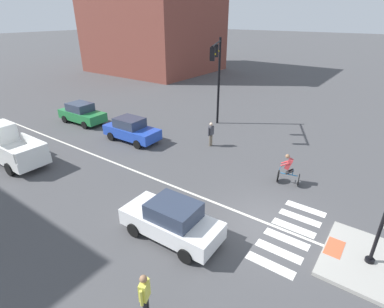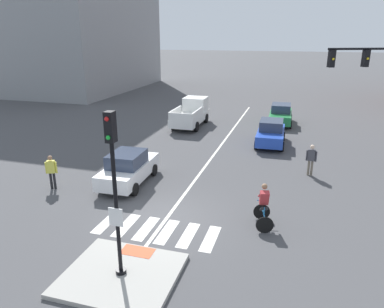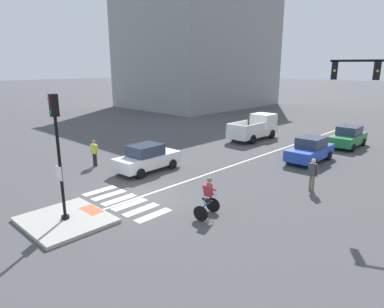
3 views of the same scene
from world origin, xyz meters
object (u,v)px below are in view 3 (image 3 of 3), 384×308
at_px(signal_pole, 58,146).
at_px(pedestrian_waiting_far_side, 313,172).
at_px(pickup_truck_white_westbound_distant, 256,128).
at_px(car_green_eastbound_distant, 348,137).
at_px(car_white_westbound_near, 147,158).
at_px(car_blue_eastbound_far, 310,150).
at_px(cyclist, 208,197).
at_px(pedestrian_at_curb_left, 94,151).

height_order(signal_pole, pedestrian_waiting_far_side, signal_pole).
distance_m(pickup_truck_white_westbound_distant, pedestrian_waiting_far_side, 12.57).
xyz_separation_m(car_green_eastbound_distant, pickup_truck_white_westbound_distant, (-6.87, -2.36, 0.17)).
distance_m(car_green_eastbound_distant, car_white_westbound_near, 16.10).
height_order(car_blue_eastbound_far, pedestrian_waiting_far_side, pedestrian_waiting_far_side).
xyz_separation_m(car_white_westbound_near, car_blue_eastbound_far, (6.15, 8.71, 0.00)).
xyz_separation_m(car_white_westbound_near, cyclist, (6.79, -2.27, 0.06)).
bearing_deg(pickup_truck_white_westbound_distant, car_white_westbound_near, -87.99).
xyz_separation_m(pedestrian_at_curb_left, pedestrian_waiting_far_side, (11.80, 5.29, 0.00)).
distance_m(signal_pole, pickup_truck_white_westbound_distant, 19.51).
xyz_separation_m(car_green_eastbound_distant, cyclist, (0.36, -17.03, 0.06)).
bearing_deg(car_white_westbound_near, car_blue_eastbound_far, 54.76).
xyz_separation_m(car_green_eastbound_distant, pedestrian_waiting_far_side, (2.18, -11.09, 0.17)).
height_order(pickup_truck_white_westbound_distant, cyclist, pickup_truck_white_westbound_distant).
bearing_deg(cyclist, pickup_truck_white_westbound_distant, 116.23).
height_order(car_green_eastbound_distant, cyclist, cyclist).
bearing_deg(car_white_westbound_near, pickup_truck_white_westbound_distant, 92.01).
bearing_deg(pedestrian_waiting_far_side, car_white_westbound_near, -156.94).
bearing_deg(car_blue_eastbound_far, car_white_westbound_near, -125.24).
xyz_separation_m(car_white_westbound_near, pickup_truck_white_westbound_distant, (-0.44, 12.40, 0.17)).
bearing_deg(car_green_eastbound_distant, pickup_truck_white_westbound_distant, -161.04).
bearing_deg(pedestrian_at_curb_left, car_green_eastbound_distant, 59.56).
bearing_deg(signal_pole, pickup_truck_white_westbound_distant, 100.15).
relative_size(car_green_eastbound_distant, cyclist, 2.47).
distance_m(signal_pole, car_white_westbound_near, 7.68).
bearing_deg(cyclist, car_blue_eastbound_far, 93.34).
height_order(signal_pole, pedestrian_at_curb_left, signal_pole).
xyz_separation_m(car_white_westbound_near, pedestrian_at_curb_left, (-3.19, -1.62, 0.17)).
relative_size(car_blue_eastbound_far, pickup_truck_white_westbound_distant, 0.81).
height_order(car_green_eastbound_distant, car_white_westbound_near, same).
bearing_deg(car_green_eastbound_distant, pedestrian_at_curb_left, -120.44).
height_order(car_blue_eastbound_far, pedestrian_at_curb_left, pedestrian_at_curb_left).
bearing_deg(pickup_truck_white_westbound_distant, pedestrian_waiting_far_side, -43.97).
bearing_deg(car_blue_eastbound_far, pedestrian_at_curb_left, -132.12).
relative_size(cyclist, pedestrian_at_curb_left, 1.01).
bearing_deg(cyclist, signal_pole, -130.83).
bearing_deg(signal_pole, pedestrian_at_curb_left, 140.62).
xyz_separation_m(pickup_truck_white_westbound_distant, pedestrian_waiting_far_side, (9.05, -8.73, 0.00)).
distance_m(signal_pole, car_green_eastbound_distant, 21.84).
bearing_deg(signal_pole, cyclist, 49.17).
distance_m(car_white_westbound_near, pedestrian_waiting_far_side, 9.36).
xyz_separation_m(car_blue_eastbound_far, pedestrian_waiting_far_side, (2.46, -5.04, 0.17)).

